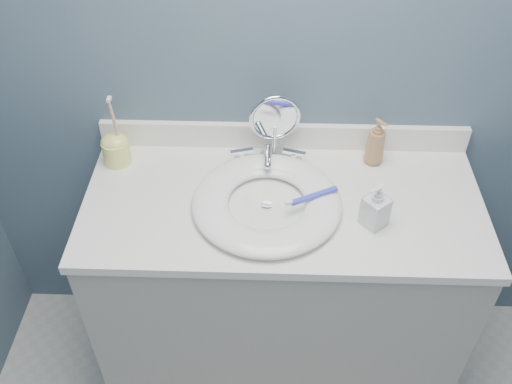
{
  "coord_description": "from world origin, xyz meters",
  "views": [
    {
      "loc": [
        -0.04,
        -0.28,
        2.08
      ],
      "look_at": [
        -0.08,
        0.94,
        0.94
      ],
      "focal_mm": 40.0,
      "sensor_mm": 36.0,
      "label": 1
    }
  ],
  "objects_px": {
    "makeup_mirror": "(275,125)",
    "toothbrush_holder": "(116,148)",
    "soap_bottle_clear": "(376,205)",
    "soap_bottle_amber": "(376,142)"
  },
  "relations": [
    {
      "from": "makeup_mirror",
      "to": "soap_bottle_clear",
      "type": "xyz_separation_m",
      "value": [
        0.29,
        -0.29,
        -0.06
      ]
    },
    {
      "from": "makeup_mirror",
      "to": "soap_bottle_amber",
      "type": "distance_m",
      "value": 0.33
    },
    {
      "from": "makeup_mirror",
      "to": "toothbrush_holder",
      "type": "relative_size",
      "value": 0.96
    },
    {
      "from": "soap_bottle_amber",
      "to": "makeup_mirror",
      "type": "bearing_deg",
      "value": 138.23
    },
    {
      "from": "makeup_mirror",
      "to": "toothbrush_holder",
      "type": "distance_m",
      "value": 0.52
    },
    {
      "from": "soap_bottle_amber",
      "to": "toothbrush_holder",
      "type": "relative_size",
      "value": 0.65
    },
    {
      "from": "soap_bottle_amber",
      "to": "soap_bottle_clear",
      "type": "distance_m",
      "value": 0.28
    },
    {
      "from": "makeup_mirror",
      "to": "soap_bottle_clear",
      "type": "height_order",
      "value": "makeup_mirror"
    },
    {
      "from": "soap_bottle_amber",
      "to": "toothbrush_holder",
      "type": "height_order",
      "value": "toothbrush_holder"
    },
    {
      "from": "toothbrush_holder",
      "to": "soap_bottle_clear",
      "type": "bearing_deg",
      "value": -17.59
    }
  ]
}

